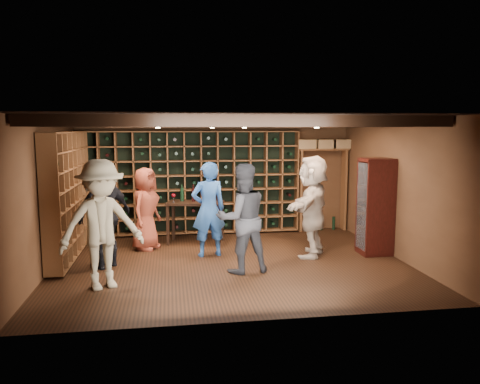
{
  "coord_description": "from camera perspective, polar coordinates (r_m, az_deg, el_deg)",
  "views": [
    {
      "loc": [
        -1.02,
        -7.82,
        2.32
      ],
      "look_at": [
        0.19,
        0.2,
        1.21
      ],
      "focal_mm": 35.0,
      "sensor_mm": 36.0,
      "label": 1
    }
  ],
  "objects": [
    {
      "name": "guest_khaki",
      "position": [
        7.03,
        -16.54,
        -3.85
      ],
      "size": [
        1.4,
        1.13,
        1.88
      ],
      "primitive_type": "imported",
      "rotation": [
        0.0,
        0.0,
        0.41
      ],
      "color": "#7F7057",
      "rests_on": "ground"
    },
    {
      "name": "guest_red_floral",
      "position": [
        9.14,
        -11.43,
        -2.01
      ],
      "size": [
        0.79,
        0.92,
        1.58
      ],
      "primitive_type": "imported",
      "rotation": [
        0.0,
        0.0,
        1.11
      ],
      "color": "maroon",
      "rests_on": "ground"
    },
    {
      "name": "man_blue_shirt",
      "position": [
        8.5,
        -3.85,
        -2.12
      ],
      "size": [
        0.7,
        0.53,
        1.72
      ],
      "primitive_type": "imported",
      "rotation": [
        0.0,
        0.0,
        3.34
      ],
      "color": "navy",
      "rests_on": "ground"
    },
    {
      "name": "crate_shelf",
      "position": [
        10.74,
        10.08,
        3.64
      ],
      "size": [
        1.2,
        0.32,
        2.07
      ],
      "color": "brown",
      "rests_on": "ground"
    },
    {
      "name": "wine_rack_back",
      "position": [
        10.23,
        -5.76,
        1.17
      ],
      "size": [
        4.65,
        0.3,
        2.2
      ],
      "color": "brown",
      "rests_on": "ground"
    },
    {
      "name": "display_cabinet",
      "position": [
        8.97,
        16.16,
        -1.93
      ],
      "size": [
        0.55,
        0.5,
        1.75
      ],
      "color": "black",
      "rests_on": "ground"
    },
    {
      "name": "guest_beige",
      "position": [
        8.59,
        8.83,
        -1.7
      ],
      "size": [
        1.31,
        1.75,
        1.84
      ],
      "primitive_type": "imported",
      "rotation": [
        0.0,
        0.0,
        4.2
      ],
      "color": "tan",
      "rests_on": "ground"
    },
    {
      "name": "ground",
      "position": [
        8.23,
        -1.12,
        -8.61
      ],
      "size": [
        6.0,
        6.0,
        0.0
      ],
      "primitive_type": "plane",
      "color": "black",
      "rests_on": "ground"
    },
    {
      "name": "man_grey_suit",
      "position": [
        7.52,
        0.28,
        -3.24
      ],
      "size": [
        0.97,
        0.82,
        1.77
      ],
      "primitive_type": "imported",
      "rotation": [
        0.0,
        0.0,
        3.33
      ],
      "color": "black",
      "rests_on": "ground"
    },
    {
      "name": "wine_rack_left",
      "position": [
        8.91,
        -20.22,
        -0.25
      ],
      "size": [
        0.3,
        2.65,
        2.2
      ],
      "color": "brown",
      "rests_on": "ground"
    },
    {
      "name": "room_shell",
      "position": [
        7.94,
        -1.21,
        8.49
      ],
      "size": [
        6.0,
        6.0,
        6.0
      ],
      "color": "#502F1B",
      "rests_on": "ground"
    },
    {
      "name": "tasting_table",
      "position": [
        9.5,
        -5.49,
        -1.76
      ],
      "size": [
        1.23,
        0.82,
        1.13
      ],
      "rotation": [
        0.0,
        0.0,
        -0.25
      ],
      "color": "black",
      "rests_on": "ground"
    },
    {
      "name": "guest_woman_black",
      "position": [
        8.1,
        -16.13,
        -2.75
      ],
      "size": [
        1.01,
        1.06,
        1.77
      ],
      "primitive_type": "imported",
      "rotation": [
        0.0,
        0.0,
        3.98
      ],
      "color": "black",
      "rests_on": "ground"
    }
  ]
}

